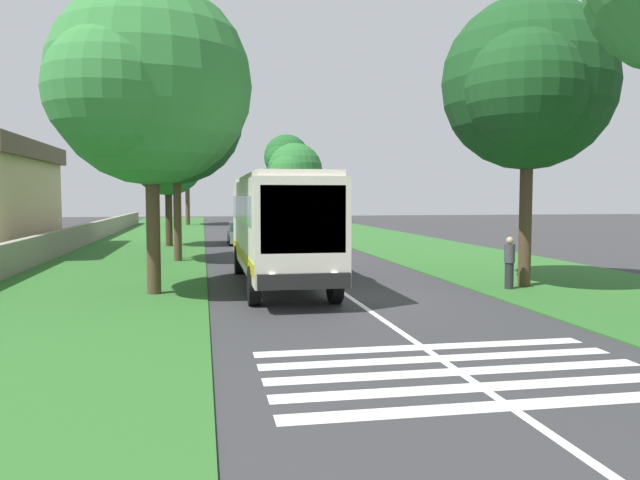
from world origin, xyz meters
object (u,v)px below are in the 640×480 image
trailing_car_1 (284,228)px  roadside_tree_left_2 (146,89)px  coach_bus (278,222)px  roadside_tree_right_3 (285,159)px  pedestrian (509,262)px  trailing_car_0 (243,234)px  roadside_tree_left_3 (173,120)px  roadside_tree_left_1 (167,161)px  roadside_tree_right_2 (293,172)px  utility_pole (177,165)px  roadside_tree_left_0 (185,145)px  roadside_tree_right_1 (523,89)px

trailing_car_1 → roadside_tree_left_2: (-26.64, 7.55, 5.60)m
coach_bus → roadside_tree_right_3: roadside_tree_right_3 is taller
roadside_tree_left_2 → pedestrian: size_ratio=5.58×
trailing_car_0 → roadside_tree_left_3: (-10.24, 3.78, 5.86)m
roadside_tree_left_1 → roadside_tree_right_2: (32.84, -12.39, 0.65)m
roadside_tree_right_2 → utility_pole: bearing=164.4°
roadside_tree_left_0 → utility_pole: 37.74m
roadside_tree_left_1 → roadside_tree_right_1: (-19.79, -12.51, 1.39)m
roadside_tree_left_0 → roadside_tree_left_1: roadside_tree_left_0 is taller
roadside_tree_left_1 → pedestrian: roadside_tree_left_1 is taller
trailing_car_0 → roadside_tree_left_2: size_ratio=0.46×
roadside_tree_right_1 → pedestrian: 5.73m
roadside_tree_right_3 → utility_pole: size_ratio=1.24×
coach_bus → trailing_car_1: (25.19, -3.39, -1.48)m
coach_bus → roadside_tree_left_3: (8.64, 3.82, 4.38)m
trailing_car_1 → roadside_tree_left_2: size_ratio=0.46×
trailing_car_0 → roadside_tree_right_1: (-20.74, -7.94, 5.89)m
roadside_tree_left_1 → trailing_car_1: bearing=-47.7°
roadside_tree_left_0 → roadside_tree_left_3: 38.60m
trailing_car_1 → roadside_tree_right_3: bearing=-7.7°
roadside_tree_left_2 → roadside_tree_left_3: (10.09, -0.34, 0.26)m
pedestrian → trailing_car_1: bearing=7.9°
roadside_tree_left_2 → pedestrian: (-1.06, -11.39, -5.36)m
coach_bus → roadside_tree_left_2: bearing=109.1°
roadside_tree_right_3 → pedestrian: size_ratio=6.42×
trailing_car_1 → pedestrian: bearing=-172.1°
roadside_tree_left_0 → utility_pole: roadside_tree_left_0 is taller
utility_pole → pedestrian: 16.75m
trailing_car_1 → roadside_tree_right_1: 28.05m
coach_bus → roadside_tree_left_3: bearing=23.9°
roadside_tree_left_3 → roadside_tree_right_2: 43.70m
roadside_tree_right_1 → roadside_tree_right_2: 52.63m
trailing_car_0 → roadside_tree_left_2: (-20.33, 4.12, 5.60)m
roadside_tree_left_3 → trailing_car_1: bearing=-23.5°
coach_bus → trailing_car_1: coach_bus is taller
roadside_tree_left_1 → pedestrian: size_ratio=4.42×
roadside_tree_left_0 → roadside_tree_right_3: (11.17, -12.13, -0.59)m
roadside_tree_left_1 → utility_pole: bearing=-173.7°
roadside_tree_left_2 → roadside_tree_right_3: roadside_tree_right_3 is taller
trailing_car_0 → utility_pole: bearing=158.4°
roadside_tree_left_3 → utility_pole: 2.23m
roadside_tree_right_3 → roadside_tree_left_3: bearing=166.8°
pedestrian → trailing_car_0: bearing=18.8°
roadside_tree_left_2 → pedestrian: roadside_tree_left_2 is taller
trailing_car_0 → roadside_tree_left_3: roadside_tree_left_3 is taller
roadside_tree_left_2 → coach_bus: bearing=-70.9°
roadside_tree_left_3 → roadside_tree_right_3: roadside_tree_right_3 is taller
trailing_car_1 → roadside_tree_right_1: size_ratio=0.45×
roadside_tree_left_0 → roadside_tree_right_3: roadside_tree_left_0 is taller
trailing_car_0 → roadside_tree_right_2: bearing=-13.8°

